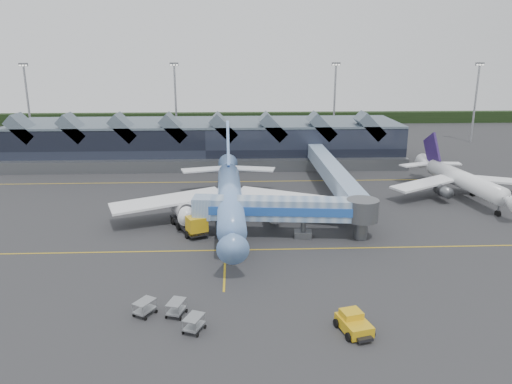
{
  "coord_description": "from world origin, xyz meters",
  "views": [
    {
      "loc": [
        1.39,
        -70.4,
        26.08
      ],
      "look_at": [
        4.59,
        2.8,
        5.0
      ],
      "focal_mm": 35.0,
      "sensor_mm": 36.0,
      "label": 1
    }
  ],
  "objects_px": {
    "fuel_truck": "(187,216)",
    "jet_bridge": "(296,210)",
    "pushback_tug": "(354,324)",
    "regional_jet": "(461,179)",
    "main_airliner": "(230,195)"
  },
  "relations": [
    {
      "from": "main_airliner",
      "to": "jet_bridge",
      "type": "relative_size",
      "value": 1.64
    },
    {
      "from": "regional_jet",
      "to": "fuel_truck",
      "type": "distance_m",
      "value": 50.63
    },
    {
      "from": "fuel_truck",
      "to": "pushback_tug",
      "type": "relative_size",
      "value": 2.22
    },
    {
      "from": "jet_bridge",
      "to": "fuel_truck",
      "type": "xyz_separation_m",
      "value": [
        -15.73,
        4.01,
        -2.08
      ]
    },
    {
      "from": "jet_bridge",
      "to": "pushback_tug",
      "type": "relative_size",
      "value": 5.62
    },
    {
      "from": "fuel_truck",
      "to": "main_airliner",
      "type": "bearing_deg",
      "value": 7.92
    },
    {
      "from": "main_airliner",
      "to": "regional_jet",
      "type": "distance_m",
      "value": 43.42
    },
    {
      "from": "fuel_truck",
      "to": "pushback_tug",
      "type": "xyz_separation_m",
      "value": [
        18.35,
        -29.09,
        -1.15
      ]
    },
    {
      "from": "jet_bridge",
      "to": "main_airliner",
      "type": "bearing_deg",
      "value": 145.45
    },
    {
      "from": "fuel_truck",
      "to": "jet_bridge",
      "type": "bearing_deg",
      "value": -38.57
    },
    {
      "from": "regional_jet",
      "to": "jet_bridge",
      "type": "bearing_deg",
      "value": -157.0
    },
    {
      "from": "pushback_tug",
      "to": "main_airliner",
      "type": "bearing_deg",
      "value": 95.22
    },
    {
      "from": "regional_jet",
      "to": "pushback_tug",
      "type": "relative_size",
      "value": 6.49
    },
    {
      "from": "main_airliner",
      "to": "jet_bridge",
      "type": "xyz_separation_m",
      "value": [
        9.39,
        -8.0,
        -0.0
      ]
    },
    {
      "from": "jet_bridge",
      "to": "fuel_truck",
      "type": "relative_size",
      "value": 2.54
    }
  ]
}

